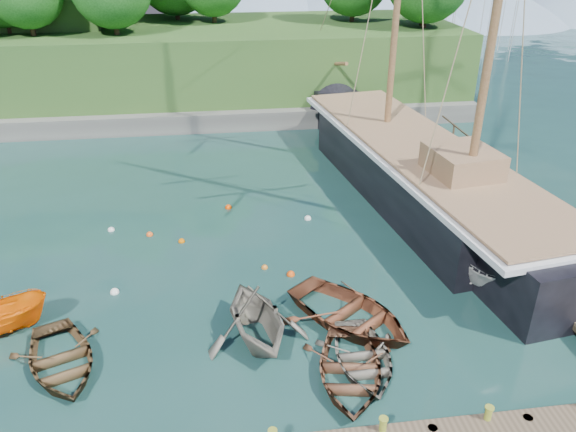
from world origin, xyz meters
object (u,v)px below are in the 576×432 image
Objects in this scene: rowboat_0 at (63,368)px; schooner at (420,177)px; rowboat_4 at (350,323)px; cabin_boat_white at (473,280)px; rowboat_1 at (257,339)px; rowboat_3 at (362,365)px; rowboat_2 at (349,379)px.

rowboat_0 is 19.15m from schooner.
rowboat_4 is 5.98m from cabin_boat_white.
cabin_boat_white is at bearing -10.47° from rowboat_0.
rowboat_0 is 6.42m from rowboat_1.
rowboat_4 is at bearing 87.22° from rowboat_3.
schooner is at bearing 62.99° from rowboat_3.
rowboat_1 is at bearing -171.07° from cabin_boat_white.
cabin_boat_white is 7.84m from schooner.
rowboat_0 is 0.96× the size of cabin_boat_white.
rowboat_4 is 11.51m from schooner.
rowboat_3 is at bearing -150.00° from cabin_boat_white.
cabin_boat_white is at bearing -18.44° from rowboat_4.
rowboat_0 is 9.28m from rowboat_2.
rowboat_2 is 0.84× the size of rowboat_4.
rowboat_3 is at bearing -124.77° from schooner.
cabin_boat_white is (6.29, 4.80, 0.00)m from rowboat_2.
rowboat_1 reaches higher than rowboat_2.
rowboat_3 is 2.21m from rowboat_4.
rowboat_3 is (3.32, -1.73, 0.00)m from rowboat_1.
cabin_boat_white is 0.15× the size of schooner.
rowboat_2 reaches higher than rowboat_0.
rowboat_1 is 0.98× the size of rowboat_2.
rowboat_4 is (3.41, 0.47, 0.00)m from rowboat_1.
rowboat_2 is 14.23m from schooner.
rowboat_0 is 0.14× the size of schooner.
rowboat_0 is 9.77m from rowboat_3.
schooner is at bearing 20.33° from rowboat_4.
schooner is (0.32, 7.74, 1.22)m from cabin_boat_white.
rowboat_2 reaches higher than rowboat_3.
rowboat_3 is 7.12m from cabin_boat_white.
rowboat_1 is 0.82× the size of rowboat_4.
rowboat_3 is at bearing 53.69° from rowboat_2.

